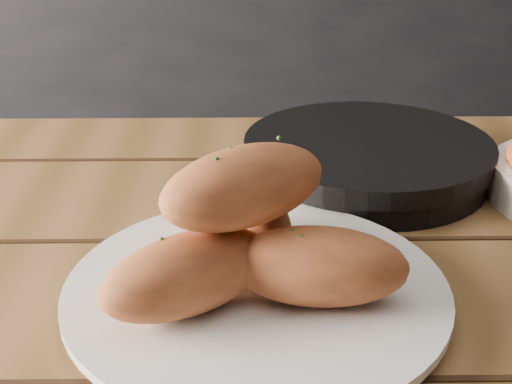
# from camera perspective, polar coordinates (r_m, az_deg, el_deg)

# --- Properties ---
(counter) EXTENTS (2.80, 0.60, 0.90)m
(counter) POSITION_cam_1_polar(r_m,az_deg,el_deg) (2.19, 3.37, 8.35)
(counter) COLOR black
(counter) RESTS_ON ground
(plate) EXTENTS (0.31, 0.31, 0.02)m
(plate) POSITION_cam_1_polar(r_m,az_deg,el_deg) (0.58, 0.03, -8.13)
(plate) COLOR white
(plate) RESTS_ON table
(bread_rolls) EXTENTS (0.24, 0.22, 0.12)m
(bread_rolls) POSITION_cam_1_polar(r_m,az_deg,el_deg) (0.55, -0.48, -3.62)
(bread_rolls) COLOR #C26636
(bread_rolls) RESTS_ON plate
(skillet) EXTENTS (0.41, 0.28, 0.05)m
(skillet) POSITION_cam_1_polar(r_m,az_deg,el_deg) (0.80, 9.06, 2.71)
(skillet) COLOR black
(skillet) RESTS_ON table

